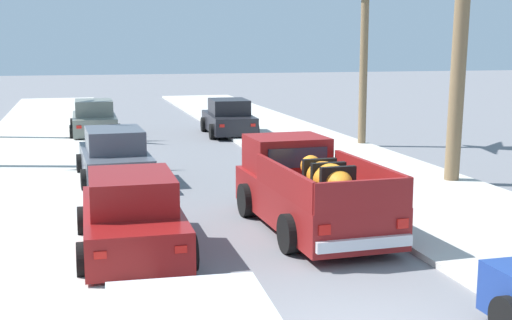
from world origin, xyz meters
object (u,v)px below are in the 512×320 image
Objects in this scene: car_left_mid at (115,157)px; car_left_far at (132,216)px; car_left_near at (229,118)px; car_right_mid at (94,119)px; pickup_truck at (308,191)px.

car_left_mid is 6.98m from car_left_far.
car_left_far is (-0.07, -6.98, 0.00)m from car_left_mid.
car_left_near is 17.05m from car_left_far.
car_left_far is at bearing -108.44° from car_left_near.
car_left_mid is at bearing 89.41° from car_left_far.
car_left_near is at bearing 71.56° from car_left_far.
car_left_mid is (-5.32, -9.19, 0.00)m from car_left_near.
car_left_mid and car_left_far have the same top height.
car_right_mid is 17.24m from car_left_far.
car_left_near is 5.71m from car_right_mid.
pickup_truck reaches higher than car_right_mid.
pickup_truck is 16.86m from car_right_mid.
pickup_truck reaches higher than car_left_far.
car_right_mid is at bearing 169.21° from car_left_near.
car_left_near is 1.01× the size of car_left_far.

